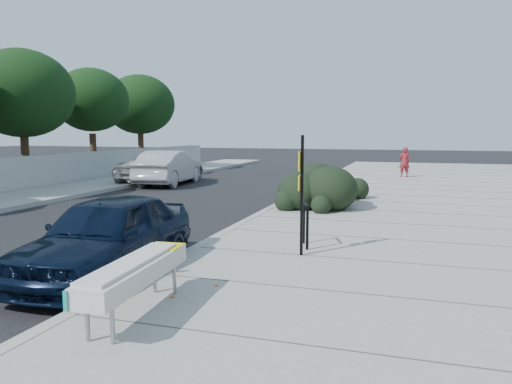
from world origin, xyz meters
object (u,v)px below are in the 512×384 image
sign_post (301,187)px  wagon_silver (170,167)px  bike_rack (306,220)px  sedan_navy (108,236)px  bench (136,273)px  suv_silver (162,169)px  pedestrian (404,162)px

sign_post → wagon_silver: (-9.05, 11.98, -0.67)m
bike_rack → sign_post: 1.09m
sedan_navy → wagon_silver: (-6.03, 13.90, 0.09)m
bench → suv_silver: size_ratio=0.47×
wagon_silver → pedestrian: bearing=-157.3°
bench → bike_rack: (1.29, 4.50, -0.02)m
bench → sign_post: (1.36, 3.75, 0.76)m
pedestrian → bench: bearing=66.7°
bench → wagon_silver: wagon_silver is taller
sign_post → pedestrian: size_ratio=1.49×
bike_rack → sign_post: sign_post is taller
bike_rack → suv_silver: suv_silver is taller
sign_post → suv_silver: bearing=125.2°
suv_silver → pedestrian: bearing=-148.8°
bench → bike_rack: size_ratio=2.65×
sedan_navy → wagon_silver: size_ratio=0.87×
wagon_silver → suv_silver: size_ratio=0.97×
sedan_navy → suv_silver: size_ratio=0.84×
bike_rack → wagon_silver: (-8.98, 11.23, 0.11)m
bench → wagon_silver: (-7.69, 15.73, 0.10)m
bike_rack → pedestrian: 17.03m
bench → suv_silver: bearing=112.9°
bench → pedestrian: size_ratio=1.55×
bike_rack → sedan_navy: sedan_navy is taller
bench → suv_silver: suv_silver is taller
bench → wagon_silver: 17.51m
wagon_silver → suv_silver: bearing=-43.8°
sedan_navy → suv_silver: 15.91m
bench → sedan_navy: 2.47m
sign_post → sedan_navy: size_ratio=0.54×
wagon_silver → pedestrian: 12.03m
sedan_navy → bike_rack: bearing=38.6°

